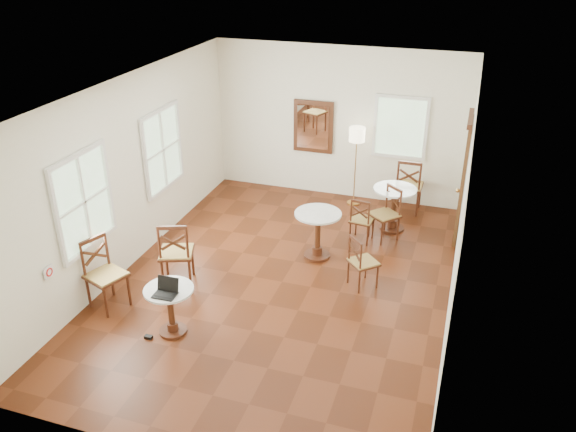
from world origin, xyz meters
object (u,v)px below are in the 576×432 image
object	(u,v)px
chair_near_b	(105,274)
water_glass	(161,287)
chair_mid_a	(362,220)
chair_back_a	(409,185)
chair_mid_b	(362,262)
mouse	(173,281)
chair_near_a	(176,253)
cafe_table_near	(170,306)
floor_lamp	(357,140)
laptop	(166,290)
navy_mug	(167,280)
cafe_table_back	(394,204)
power_adapter	(148,337)
chair_back_b	(386,214)
cafe_table_mid	(318,230)

from	to	relation	value
chair_near_b	water_glass	bearing A→B (deg)	-86.26
chair_mid_a	chair_back_a	world-z (taller)	chair_back_a
chair_mid_b	mouse	distance (m)	2.84
chair_near_a	mouse	distance (m)	1.09
cafe_table_near	chair_near_b	xyz separation A→B (m)	(-1.18, 0.28, 0.10)
floor_lamp	chair_near_a	bearing A→B (deg)	-118.07
chair_near_a	laptop	bearing A→B (deg)	92.82
laptop	water_glass	size ratio (longest dim) A/B	3.35
chair_near_a	navy_mug	size ratio (longest dim) A/B	9.56
cafe_table_back	laptop	world-z (taller)	laptop
chair_near_a	power_adapter	xyz separation A→B (m)	(0.25, -1.35, -0.52)
chair_near_b	navy_mug	size ratio (longest dim) A/B	9.40
water_glass	floor_lamp	bearing A→B (deg)	72.29
chair_back_a	chair_back_b	bearing A→B (deg)	79.60
cafe_table_near	chair_back_a	distance (m)	5.39
chair_near_b	chair_mid_a	bearing A→B (deg)	-25.07
mouse	power_adapter	distance (m)	0.82
mouse	power_adapter	xyz separation A→B (m)	(-0.22, -0.38, -0.69)
cafe_table_back	floor_lamp	bearing A→B (deg)	136.31
chair_back_b	power_adapter	xyz separation A→B (m)	(-2.52, -3.77, -0.45)
chair_back_a	chair_back_b	distance (m)	1.25
cafe_table_near	chair_back_b	world-z (taller)	chair_back_b
cafe_table_back	chair_near_a	world-z (taller)	chair_near_a
power_adapter	laptop	bearing A→B (deg)	22.74
chair_back_b	cafe_table_mid	bearing A→B (deg)	-92.69
cafe_table_near	cafe_table_back	world-z (taller)	cafe_table_back
chair_mid_b	chair_back_a	size ratio (longest dim) A/B	0.78
chair_mid_b	laptop	distance (m)	2.98
chair_back_a	power_adapter	size ratio (longest dim) A/B	10.42
chair_back_a	floor_lamp	xyz separation A→B (m)	(-1.05, 0.02, 0.79)
chair_near_a	chair_near_b	xyz separation A→B (m)	(-0.68, -0.84, -0.01)
water_glass	cafe_table_near	bearing A→B (deg)	30.50
chair_back_b	laptop	world-z (taller)	chair_back_b
chair_mid_a	chair_back_a	distance (m)	1.58
chair_near_a	power_adapter	world-z (taller)	chair_near_a
cafe_table_mid	chair_mid_b	xyz separation A→B (m)	(0.88, -0.65, -0.08)
cafe_table_near	cafe_table_mid	size ratio (longest dim) A/B	0.86
chair_mid_b	water_glass	bearing A→B (deg)	87.15
cafe_table_mid	chair_mid_b	world-z (taller)	chair_mid_b
floor_lamp	power_adapter	distance (m)	5.46
cafe_table_mid	chair_back_a	size ratio (longest dim) A/B	0.75
cafe_table_mid	laptop	xyz separation A→B (m)	(-1.29, -2.67, 0.25)
laptop	chair_near_a	bearing A→B (deg)	111.65
cafe_table_near	cafe_table_mid	world-z (taller)	cafe_table_mid
chair_near_a	chair_back_b	xyz separation A→B (m)	(2.77, 2.42, -0.06)
cafe_table_mid	chair_mid_a	bearing A→B (deg)	51.98
chair_near_a	water_glass	bearing A→B (deg)	88.95
chair_near_a	water_glass	distance (m)	1.26
chair_back_b	water_glass	size ratio (longest dim) A/B	10.66
laptop	chair_near_b	bearing A→B (deg)	160.70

